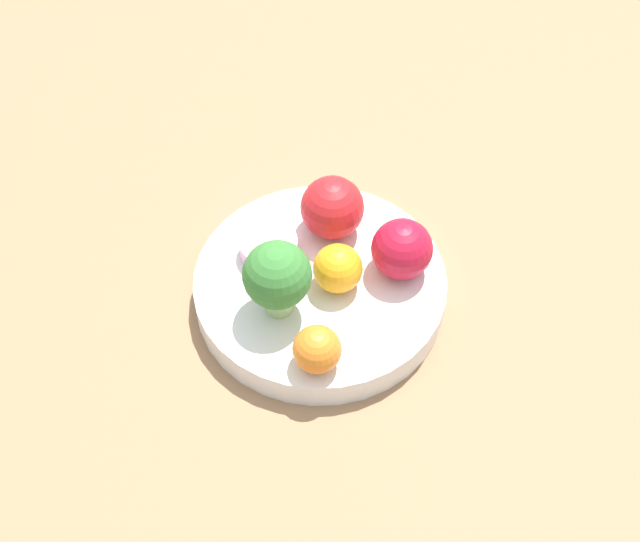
{
  "coord_description": "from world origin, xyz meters",
  "views": [
    {
      "loc": [
        -0.3,
        -0.33,
        0.63
      ],
      "look_at": [
        0.0,
        0.0,
        0.06
      ],
      "focal_mm": 50.0,
      "sensor_mm": 36.0,
      "label": 1
    }
  ],
  "objects_px": {
    "bowl": "(320,288)",
    "small_cup": "(269,248)",
    "orange_front": "(317,349)",
    "orange_back": "(338,268)",
    "apple_green": "(402,249)",
    "apple_red": "(332,208)",
    "broccoli": "(280,279)"
  },
  "relations": [
    {
      "from": "bowl",
      "to": "small_cup",
      "type": "relative_size",
      "value": 4.29
    },
    {
      "from": "orange_front",
      "to": "small_cup",
      "type": "distance_m",
      "value": 0.12
    },
    {
      "from": "orange_front",
      "to": "orange_back",
      "type": "height_order",
      "value": "orange_back"
    },
    {
      "from": "orange_front",
      "to": "small_cup",
      "type": "height_order",
      "value": "orange_front"
    },
    {
      "from": "bowl",
      "to": "orange_front",
      "type": "relative_size",
      "value": 5.55
    },
    {
      "from": "apple_green",
      "to": "small_cup",
      "type": "bearing_deg",
      "value": 130.04
    },
    {
      "from": "apple_red",
      "to": "orange_front",
      "type": "relative_size",
      "value": 1.43
    },
    {
      "from": "bowl",
      "to": "small_cup",
      "type": "distance_m",
      "value": 0.05
    },
    {
      "from": "orange_back",
      "to": "apple_red",
      "type": "bearing_deg",
      "value": 51.85
    },
    {
      "from": "bowl",
      "to": "apple_green",
      "type": "bearing_deg",
      "value": -32.97
    },
    {
      "from": "bowl",
      "to": "orange_back",
      "type": "distance_m",
      "value": 0.04
    },
    {
      "from": "broccoli",
      "to": "orange_front",
      "type": "bearing_deg",
      "value": -102.08
    },
    {
      "from": "bowl",
      "to": "orange_front",
      "type": "xyz_separation_m",
      "value": [
        -0.06,
        -0.06,
        0.03
      ]
    },
    {
      "from": "orange_front",
      "to": "orange_back",
      "type": "relative_size",
      "value": 0.93
    },
    {
      "from": "apple_green",
      "to": "orange_front",
      "type": "distance_m",
      "value": 0.12
    },
    {
      "from": "orange_front",
      "to": "broccoli",
      "type": "bearing_deg",
      "value": 77.92
    },
    {
      "from": "orange_front",
      "to": "small_cup",
      "type": "relative_size",
      "value": 0.77
    },
    {
      "from": "apple_green",
      "to": "small_cup",
      "type": "relative_size",
      "value": 1.04
    },
    {
      "from": "broccoli",
      "to": "orange_front",
      "type": "distance_m",
      "value": 0.06
    },
    {
      "from": "bowl",
      "to": "broccoli",
      "type": "distance_m",
      "value": 0.07
    },
    {
      "from": "apple_red",
      "to": "small_cup",
      "type": "xyz_separation_m",
      "value": [
        -0.06,
        0.01,
        -0.02
      ]
    },
    {
      "from": "bowl",
      "to": "orange_front",
      "type": "bearing_deg",
      "value": -133.49
    },
    {
      "from": "bowl",
      "to": "broccoli",
      "type": "relative_size",
      "value": 2.99
    },
    {
      "from": "apple_red",
      "to": "broccoli",
      "type": "bearing_deg",
      "value": -157.4
    },
    {
      "from": "apple_green",
      "to": "orange_back",
      "type": "relative_size",
      "value": 1.25
    },
    {
      "from": "apple_red",
      "to": "small_cup",
      "type": "distance_m",
      "value": 0.06
    },
    {
      "from": "bowl",
      "to": "orange_back",
      "type": "height_order",
      "value": "orange_back"
    },
    {
      "from": "broccoli",
      "to": "apple_red",
      "type": "height_order",
      "value": "broccoli"
    },
    {
      "from": "apple_green",
      "to": "broccoli",
      "type": "bearing_deg",
      "value": 161.69
    },
    {
      "from": "orange_front",
      "to": "small_cup",
      "type": "xyz_separation_m",
      "value": [
        0.04,
        0.11,
        -0.01
      ]
    },
    {
      "from": "broccoli",
      "to": "apple_green",
      "type": "distance_m",
      "value": 0.11
    },
    {
      "from": "orange_back",
      "to": "small_cup",
      "type": "height_order",
      "value": "orange_back"
    }
  ]
}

